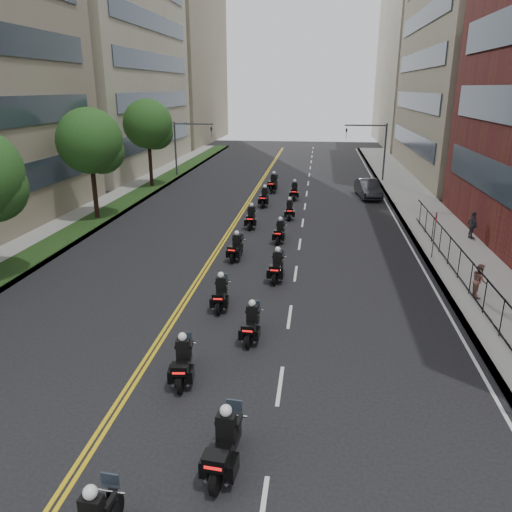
{
  "coord_description": "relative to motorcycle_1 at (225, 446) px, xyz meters",
  "views": [
    {
      "loc": [
        4.12,
        -8.51,
        8.88
      ],
      "look_at": [
        1.5,
        12.54,
        1.69
      ],
      "focal_mm": 35.0,
      "sensor_mm": 36.0,
      "label": 1
    }
  ],
  "objects": [
    {
      "name": "ground",
      "position": [
        -2.16,
        -1.22,
        -0.69
      ],
      "size": [
        160.0,
        160.0,
        0.0
      ],
      "primitive_type": "plane",
      "color": "black",
      "rests_on": "ground"
    },
    {
      "name": "sidewalk_right",
      "position": [
        9.84,
        23.78,
        -0.62
      ],
      "size": [
        4.0,
        90.0,
        0.15
      ],
      "primitive_type": "cube",
      "color": "gray",
      "rests_on": "ground"
    },
    {
      "name": "sidewalk_left",
      "position": [
        -14.16,
        23.78,
        -0.62
      ],
      "size": [
        4.0,
        90.0,
        0.15
      ],
      "primitive_type": "cube",
      "color": "gray",
      "rests_on": "ground"
    },
    {
      "name": "grass_strip",
      "position": [
        -13.36,
        23.78,
        -0.52
      ],
      "size": [
        2.0,
        90.0,
        0.04
      ],
      "primitive_type": "cube",
      "color": "black",
      "rests_on": "sidewalk_left"
    },
    {
      "name": "building_right_tan",
      "position": [
        19.32,
        46.78,
        14.31
      ],
      "size": [
        15.11,
        28.0,
        30.0
      ],
      "color": "gray",
      "rests_on": "ground"
    },
    {
      "name": "building_right_far",
      "position": [
        19.34,
        76.78,
        12.31
      ],
      "size": [
        15.0,
        28.0,
        26.0
      ],
      "primitive_type": "cube",
      "color": "gray",
      "rests_on": "ground"
    },
    {
      "name": "building_left_mid",
      "position": [
        -24.13,
        46.78,
        16.31
      ],
      "size": [
        16.11,
        28.0,
        34.0
      ],
      "color": "gray",
      "rests_on": "ground"
    },
    {
      "name": "building_left_far",
      "position": [
        -24.16,
        76.78,
        12.31
      ],
      "size": [
        16.0,
        28.0,
        26.0
      ],
      "primitive_type": "cube",
      "color": "gray",
      "rests_on": "ground"
    },
    {
      "name": "iron_fence",
      "position": [
        8.84,
        10.78,
        0.21
      ],
      "size": [
        0.05,
        28.0,
        1.5
      ],
      "color": "black",
      "rests_on": "sidewalk_right"
    },
    {
      "name": "street_trees",
      "position": [
        -13.2,
        17.39,
        4.44
      ],
      "size": [
        4.4,
        38.4,
        7.98
      ],
      "color": "black",
      "rests_on": "ground"
    },
    {
      "name": "traffic_signal_right",
      "position": [
        7.38,
        40.78,
        3.01
      ],
      "size": [
        4.09,
        0.2,
        5.6
      ],
      "color": "#3F3F44",
      "rests_on": "ground"
    },
    {
      "name": "traffic_signal_left",
      "position": [
        -11.69,
        40.78,
        3.01
      ],
      "size": [
        4.09,
        0.2,
        5.6
      ],
      "color": "#3F3F44",
      "rests_on": "ground"
    },
    {
      "name": "motorcycle_1",
      "position": [
        0.0,
        0.0,
        0.0
      ],
      "size": [
        0.65,
        2.37,
        1.75
      ],
      "rotation": [
        0.0,
        0.0,
        -0.09
      ],
      "color": "black",
      "rests_on": "ground"
    },
    {
      "name": "motorcycle_2",
      "position": [
        -2.03,
        3.71,
        -0.05
      ],
      "size": [
        0.65,
        2.19,
        1.62
      ],
      "rotation": [
        0.0,
        0.0,
        0.12
      ],
      "color": "black",
      "rests_on": "ground"
    },
    {
      "name": "motorcycle_3",
      "position": [
        -0.24,
        6.68,
        -0.08
      ],
      "size": [
        0.5,
        2.1,
        1.55
      ],
      "rotation": [
        0.0,
        0.0,
        -0.04
      ],
      "color": "black",
      "rests_on": "ground"
    },
    {
      "name": "motorcycle_4",
      "position": [
        -1.9,
        9.29,
        -0.07
      ],
      "size": [
        0.52,
        2.14,
        1.58
      ],
      "rotation": [
        0.0,
        0.0,
        0.05
      ],
      "color": "black",
      "rests_on": "ground"
    },
    {
      "name": "motorcycle_5",
      "position": [
        0.18,
        12.82,
        -0.04
      ],
      "size": [
        0.58,
        2.23,
        1.65
      ],
      "rotation": [
        0.0,
        0.0,
        -0.07
      ],
      "color": "black",
      "rests_on": "ground"
    },
    {
      "name": "motorcycle_6",
      "position": [
        -2.27,
        15.59,
        -0.06
      ],
      "size": [
        0.64,
        2.15,
        1.59
      ],
      "rotation": [
        0.0,
        0.0,
        -0.13
      ],
      "color": "black",
      "rests_on": "ground"
    },
    {
      "name": "motorcycle_7",
      "position": [
        -0.17,
        19.07,
        -0.08
      ],
      "size": [
        0.55,
        2.09,
        1.55
      ],
      "rotation": [
        0.0,
        0.0,
        -0.08
      ],
      "color": "black",
      "rests_on": "ground"
    },
    {
      "name": "motorcycle_8",
      "position": [
        -2.32,
        22.09,
        -0.03
      ],
      "size": [
        0.52,
        2.25,
        1.66
      ],
      "rotation": [
        0.0,
        0.0,
        0.02
      ],
      "color": "black",
      "rests_on": "ground"
    },
    {
      "name": "motorcycle_9",
      "position": [
        0.06,
        24.8,
        -0.08
      ],
      "size": [
        0.53,
        2.11,
        1.55
      ],
      "rotation": [
        0.0,
        0.0,
        0.06
      ],
      "color": "black",
      "rests_on": "ground"
    },
    {
      "name": "motorcycle_10",
      "position": [
        -2.13,
        28.49,
        -0.02
      ],
      "size": [
        0.55,
        2.29,
        1.69
      ],
      "rotation": [
        0.0,
        0.0,
        -0.05
      ],
      "color": "black",
      "rests_on": "ground"
    },
    {
      "name": "motorcycle_11",
      "position": [
        0.07,
        31.29,
        -0.03
      ],
      "size": [
        0.52,
        2.27,
        1.67
      ],
      "rotation": [
        0.0,
        0.0,
        0.01
      ],
      "color": "black",
      "rests_on": "ground"
    },
    {
      "name": "motorcycle_12",
      "position": [
        -1.94,
        34.17,
        0.04
      ],
      "size": [
        0.75,
        2.49,
        1.84
      ],
      "rotation": [
        0.0,
        0.0,
        -0.13
      ],
      "color": "black",
      "rests_on": "ground"
    },
    {
      "name": "parked_sedan",
      "position": [
        6.23,
        32.9,
        0.07
      ],
      "size": [
        2.15,
        4.77,
        1.52
      ],
      "primitive_type": "imported",
      "rotation": [
        0.0,
        0.0,
        0.12
      ],
      "color": "black",
      "rests_on": "ground"
    },
    {
      "name": "pedestrian_b",
      "position": [
        9.12,
        11.55,
        0.21
      ],
      "size": [
        0.62,
        0.77,
        1.51
      ],
      "primitive_type": "imported",
      "rotation": [
        0.0,
        0.0,
        1.5
      ],
      "color": "brown",
      "rests_on": "sidewalk_right"
    },
    {
      "name": "pedestrian_c",
      "position": [
        11.34,
        20.73,
        0.3
      ],
      "size": [
        0.61,
        1.05,
        1.68
      ],
      "primitive_type": "imported",
      "rotation": [
        0.0,
        0.0,
        1.79
      ],
      "color": "#3B3A41",
      "rests_on": "sidewalk_right"
    }
  ]
}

